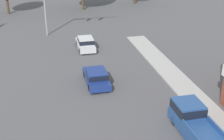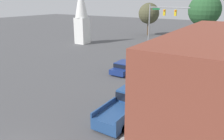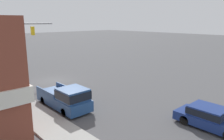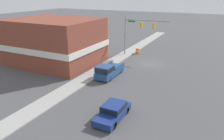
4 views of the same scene
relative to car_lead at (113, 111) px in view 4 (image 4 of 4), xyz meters
name	(u,v)px [view 4 (image 4 of 4)]	position (x,y,z in m)	size (l,w,h in m)	color
ground_plane	(149,64)	(1.99, -17.60, -0.74)	(200.00, 200.00, 0.00)	#4C4C4F
sidewalk_curb	(118,59)	(7.69, -17.60, -0.67)	(2.40, 60.00, 0.14)	#9E9E99
near_signal_assembly	(138,28)	(5.34, -21.03, 4.42)	(8.06, 0.49, 7.08)	gray
car_lead	(113,111)	(0.00, 0.00, 0.00)	(1.93, 4.58, 1.41)	black
pickup_truck_parked	(108,71)	(5.27, -9.16, 0.20)	(2.04, 5.48, 1.92)	black
construction_barrel	(137,51)	(5.89, -22.61, -0.22)	(0.64, 0.64, 1.02)	orange
corner_brick_building	(55,41)	(16.30, -11.50, 2.80)	(14.12, 11.41, 7.21)	brown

